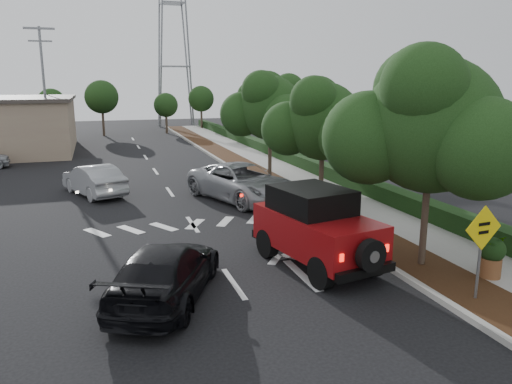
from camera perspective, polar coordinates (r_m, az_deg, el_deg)
name	(u,v)px	position (r m, az deg, el deg)	size (l,w,h in m)	color
ground	(234,284)	(13.78, -2.54, -10.43)	(120.00, 120.00, 0.00)	black
curb	(258,185)	(26.04, 0.23, 0.85)	(0.20, 70.00, 0.15)	#9E9B93
planting_strip	(276,184)	(26.37, 2.30, 0.95)	(1.80, 70.00, 0.12)	black
sidewalk	(309,182)	(27.07, 6.08, 1.19)	(2.00, 70.00, 0.12)	gray
hedge	(333,174)	(27.59, 8.76, 2.05)	(0.80, 70.00, 0.80)	black
transmission_tower	(176,126)	(61.19, -9.08, 7.41)	(7.00, 4.00, 28.00)	slate
street_tree_near	(421,267)	(15.69, 18.33, -8.14)	(3.80, 3.80, 5.92)	black
street_tree_mid	(320,210)	(21.44, 7.35, -2.05)	(3.20, 3.20, 5.32)	black
street_tree_far	(270,181)	(27.30, 1.58, 1.23)	(3.40, 3.40, 5.62)	black
light_pole_a	(51,157)	(38.75, -22.42, 3.67)	(2.00, 0.22, 9.00)	slate
light_pole_b	(49,140)	(50.70, -22.57, 5.56)	(2.00, 0.22, 9.00)	slate
red_jeep	(313,226)	(14.89, 6.53, -3.90)	(2.78, 4.72, 2.32)	black
silver_suv_ahead	(243,182)	(22.84, -1.55, 1.11)	(2.77, 6.00, 1.67)	#93959A
black_suv_oncoming	(166,272)	(12.84, -10.29, -8.99)	(1.98, 4.86, 1.41)	black
silver_sedan_oncoming	(94,180)	(25.13, -18.06, 1.32)	(1.56, 4.48, 1.47)	#9A9CA1
speed_hump_sign	(482,240)	(13.25, 24.40, -4.98)	(1.11, 0.13, 2.37)	slate
terracotta_planter	(492,253)	(15.09, 25.38, -6.34)	(0.68, 0.68, 1.19)	brown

